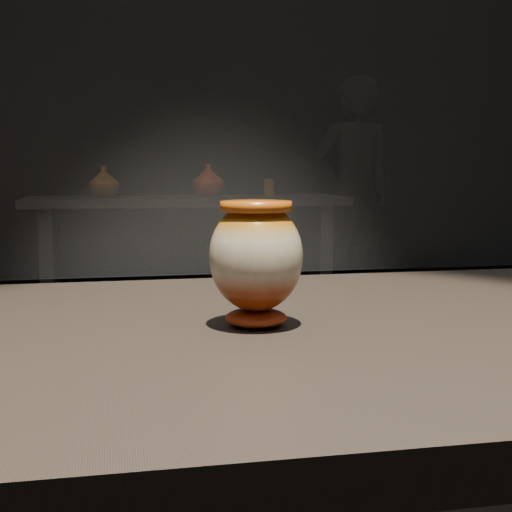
# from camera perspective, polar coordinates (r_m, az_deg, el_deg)

# --- Properties ---
(main_vase) EXTENTS (0.15, 0.15, 0.16)m
(main_vase) POSITION_cam_1_polar(r_m,az_deg,el_deg) (0.89, 0.00, -0.18)
(main_vase) COLOR maroon
(main_vase) RESTS_ON display_plinth
(back_shelf) EXTENTS (2.00, 0.60, 0.90)m
(back_shelf) POSITION_cam_1_polar(r_m,az_deg,el_deg) (4.56, -5.51, 1.42)
(back_shelf) COLOR black
(back_shelf) RESTS_ON ground
(back_vase_left) EXTENTS (0.25, 0.25, 0.19)m
(back_vase_left) POSITION_cam_1_polar(r_m,az_deg,el_deg) (4.49, -12.08, 5.83)
(back_vase_left) COLOR #9A4C16
(back_vase_left) RESTS_ON back_shelf
(back_vase_mid) EXTENTS (0.22, 0.22, 0.21)m
(back_vase_mid) POSITION_cam_1_polar(r_m,az_deg,el_deg) (4.56, -3.85, 6.07)
(back_vase_mid) COLOR maroon
(back_vase_mid) RESTS_ON back_shelf
(back_vase_right) EXTENTS (0.07, 0.07, 0.11)m
(back_vase_right) POSITION_cam_1_polar(r_m,az_deg,el_deg) (4.63, 1.05, 5.50)
(back_vase_right) COLOR #9A4C16
(back_vase_right) RESTS_ON back_shelf
(visitor) EXTENTS (0.65, 0.43, 1.77)m
(visitor) POSITION_cam_1_polar(r_m,az_deg,el_deg) (5.61, 7.74, 5.05)
(visitor) COLOR black
(visitor) RESTS_ON ground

